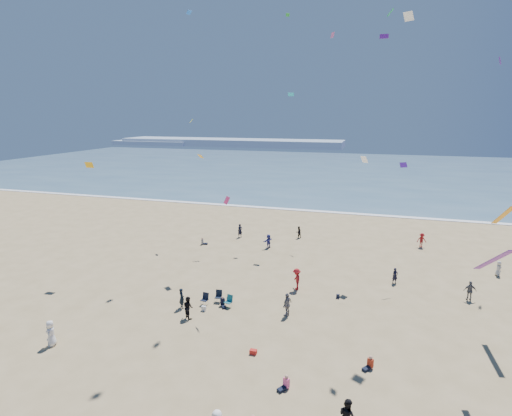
% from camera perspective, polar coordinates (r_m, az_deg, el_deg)
% --- Properties ---
extents(ground, '(220.00, 220.00, 0.00)m').
position_cam_1_polar(ground, '(24.87, -10.75, -24.62)').
color(ground, tan).
rests_on(ground, ground).
extents(ocean, '(220.00, 100.00, 0.06)m').
position_cam_1_polar(ocean, '(113.64, 11.79, 5.32)').
color(ocean, '#476B84').
rests_on(ocean, ground).
extents(surf_line, '(220.00, 1.20, 0.08)m').
position_cam_1_polar(surf_line, '(64.74, 7.75, -0.39)').
color(surf_line, white).
rests_on(surf_line, ground).
extents(headland_far, '(110.00, 20.00, 3.20)m').
position_cam_1_polar(headland_far, '(200.19, -3.70, 9.34)').
color(headland_far, '#7A8EA8').
rests_on(headland_far, ground).
extents(headland_near, '(40.00, 14.00, 2.00)m').
position_cam_1_polar(headland_near, '(213.10, -14.44, 9.03)').
color(headland_near, '#7A8EA8').
rests_on(headland_near, ground).
extents(standing_flyers, '(32.80, 37.71, 1.95)m').
position_cam_1_polar(standing_flyers, '(32.53, 6.70, -12.90)').
color(standing_flyers, black).
rests_on(standing_flyers, ground).
extents(seated_group, '(20.66, 26.63, 0.84)m').
position_cam_1_polar(seated_group, '(30.45, -0.21, -15.74)').
color(seated_group, white).
rests_on(seated_group, ground).
extents(chair_cluster, '(2.69, 1.46, 1.00)m').
position_cam_1_polar(chair_cluster, '(33.46, -5.61, -12.83)').
color(chair_cluster, black).
rests_on(chair_cluster, ground).
extents(white_tote, '(0.35, 0.20, 0.40)m').
position_cam_1_polar(white_tote, '(32.80, -7.47, -14.04)').
color(white_tote, silver).
rests_on(white_tote, ground).
extents(black_backpack, '(0.30, 0.22, 0.38)m').
position_cam_1_polar(black_backpack, '(34.10, -3.89, -12.85)').
color(black_backpack, black).
rests_on(black_backpack, ground).
extents(cooler, '(0.45, 0.30, 0.30)m').
position_cam_1_polar(cooler, '(27.51, -0.39, -19.86)').
color(cooler, red).
rests_on(cooler, ground).
extents(navy_bag, '(0.28, 0.18, 0.34)m').
position_cam_1_polar(navy_bag, '(35.24, 11.62, -12.25)').
color(navy_bag, black).
rests_on(navy_bag, ground).
extents(kites_aloft, '(36.54, 39.52, 27.44)m').
position_cam_1_polar(kites_aloft, '(29.93, 17.83, 10.36)').
color(kites_aloft, blue).
rests_on(kites_aloft, ground).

